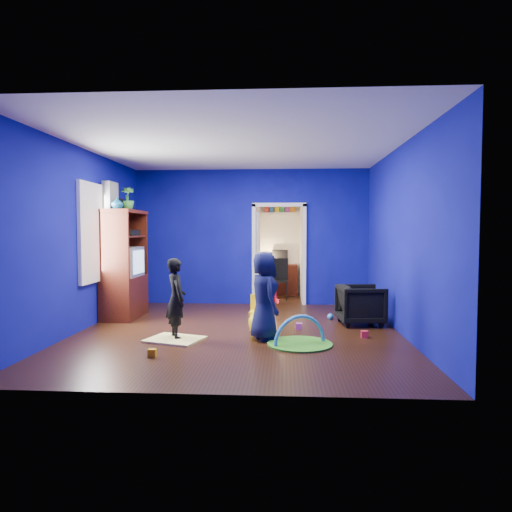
# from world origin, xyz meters

# --- Properties ---
(floor) EXTENTS (5.00, 5.50, 0.01)m
(floor) POSITION_xyz_m (0.00, 0.00, 0.00)
(floor) COLOR black
(floor) RESTS_ON ground
(ceiling) EXTENTS (5.00, 5.50, 0.01)m
(ceiling) POSITION_xyz_m (0.00, 0.00, 2.90)
(ceiling) COLOR white
(ceiling) RESTS_ON wall_back
(wall_back) EXTENTS (5.00, 0.02, 2.90)m
(wall_back) POSITION_xyz_m (0.00, 2.75, 1.45)
(wall_back) COLOR #0A0B78
(wall_back) RESTS_ON floor
(wall_front) EXTENTS (5.00, 0.02, 2.90)m
(wall_front) POSITION_xyz_m (0.00, -2.75, 1.45)
(wall_front) COLOR #0A0B78
(wall_front) RESTS_ON floor
(wall_left) EXTENTS (0.02, 5.50, 2.90)m
(wall_left) POSITION_xyz_m (-2.50, 0.00, 1.45)
(wall_left) COLOR #0A0B78
(wall_left) RESTS_ON floor
(wall_right) EXTENTS (0.02, 5.50, 2.90)m
(wall_right) POSITION_xyz_m (2.50, 0.00, 1.45)
(wall_right) COLOR #0A0B78
(wall_right) RESTS_ON floor
(alcove) EXTENTS (1.00, 1.75, 2.50)m
(alcove) POSITION_xyz_m (0.60, 3.62, 1.25)
(alcove) COLOR silver
(alcove) RESTS_ON floor
(armchair) EXTENTS (0.81, 0.79, 0.67)m
(armchair) POSITION_xyz_m (2.01, 0.69, 0.34)
(armchair) COLOR black
(armchair) RESTS_ON floor
(child_black) EXTENTS (0.46, 0.52, 1.19)m
(child_black) POSITION_xyz_m (-0.86, -0.52, 0.59)
(child_black) COLOR black
(child_black) RESTS_ON floor
(child_navy) EXTENTS (0.62, 0.74, 1.28)m
(child_navy) POSITION_xyz_m (0.42, -0.47, 0.64)
(child_navy) COLOR #0F1438
(child_navy) RESTS_ON floor
(toddler_red) EXTENTS (0.55, 0.50, 0.91)m
(toddler_red) POSITION_xyz_m (0.45, -0.00, 0.45)
(toddler_red) COLOR red
(toddler_red) RESTS_ON floor
(vase) EXTENTS (0.27, 0.27, 0.22)m
(vase) POSITION_xyz_m (-2.20, 0.77, 2.07)
(vase) COLOR #0D5E6F
(vase) RESTS_ON tv_armoire
(potted_plant) EXTENTS (0.31, 0.31, 0.44)m
(potted_plant) POSITION_xyz_m (-2.20, 1.29, 2.18)
(potted_plant) COLOR #328430
(potted_plant) RESTS_ON tv_armoire
(tv_armoire) EXTENTS (0.58, 1.14, 1.96)m
(tv_armoire) POSITION_xyz_m (-2.20, 1.07, 0.98)
(tv_armoire) COLOR #3F140A
(tv_armoire) RESTS_ON floor
(crt_tv) EXTENTS (0.46, 0.70, 0.54)m
(crt_tv) POSITION_xyz_m (-2.16, 1.07, 1.02)
(crt_tv) COLOR silver
(crt_tv) RESTS_ON tv_armoire
(yellow_blanket) EXTENTS (0.90, 0.80, 0.03)m
(yellow_blanket) POSITION_xyz_m (-0.86, -0.62, 0.01)
(yellow_blanket) COLOR #F2E07A
(yellow_blanket) RESTS_ON floor
(hopper_ball) EXTENTS (0.40, 0.40, 0.40)m
(hopper_ball) POSITION_xyz_m (0.37, -0.22, 0.20)
(hopper_ball) COLOR yellow
(hopper_ball) RESTS_ON floor
(kid_chair) EXTENTS (0.30, 0.30, 0.50)m
(kid_chair) POSITION_xyz_m (0.30, 0.20, 0.25)
(kid_chair) COLOR yellow
(kid_chair) RESTS_ON floor
(play_mat) EXTENTS (0.91, 0.91, 0.02)m
(play_mat) POSITION_xyz_m (0.93, -0.76, 0.01)
(play_mat) COLOR #48A224
(play_mat) RESTS_ON floor
(toy_arch) EXTENTS (0.74, 0.42, 0.81)m
(toy_arch) POSITION_xyz_m (0.93, -0.76, 0.02)
(toy_arch) COLOR #3F8CD8
(toy_arch) RESTS_ON floor
(window_left) EXTENTS (0.03, 0.95, 1.55)m
(window_left) POSITION_xyz_m (-2.48, 0.35, 1.55)
(window_left) COLOR white
(window_left) RESTS_ON wall_left
(curtain) EXTENTS (0.14, 0.42, 2.40)m
(curtain) POSITION_xyz_m (-2.37, 0.90, 1.25)
(curtain) COLOR slate
(curtain) RESTS_ON floor
(doorway) EXTENTS (1.16, 0.10, 2.10)m
(doorway) POSITION_xyz_m (0.60, 2.75, 1.05)
(doorway) COLOR white
(doorway) RESTS_ON floor
(study_desk) EXTENTS (0.88, 0.44, 0.75)m
(study_desk) POSITION_xyz_m (0.60, 4.26, 0.38)
(study_desk) COLOR #3D140A
(study_desk) RESTS_ON floor
(desk_monitor) EXTENTS (0.40, 0.05, 0.32)m
(desk_monitor) POSITION_xyz_m (0.60, 4.38, 0.95)
(desk_monitor) COLOR black
(desk_monitor) RESTS_ON study_desk
(desk_lamp) EXTENTS (0.14, 0.14, 0.14)m
(desk_lamp) POSITION_xyz_m (0.32, 4.32, 0.93)
(desk_lamp) COLOR #FFD88C
(desk_lamp) RESTS_ON study_desk
(folding_chair) EXTENTS (0.40, 0.40, 0.92)m
(folding_chair) POSITION_xyz_m (0.60, 3.30, 0.46)
(folding_chair) COLOR black
(folding_chair) RESTS_ON floor
(book_shelf) EXTENTS (0.88, 0.24, 0.04)m
(book_shelf) POSITION_xyz_m (0.60, 4.37, 2.02)
(book_shelf) COLOR white
(book_shelf) RESTS_ON study_desk
(toy_0) EXTENTS (0.10, 0.08, 0.10)m
(toy_0) POSITION_xyz_m (1.91, -0.27, 0.05)
(toy_0) COLOR #F8293D
(toy_0) RESTS_ON floor
(toy_1) EXTENTS (0.11, 0.11, 0.11)m
(toy_1) POSITION_xyz_m (1.54, 1.10, 0.06)
(toy_1) COLOR blue
(toy_1) RESTS_ON floor
(toy_2) EXTENTS (0.10, 0.08, 0.10)m
(toy_2) POSITION_xyz_m (-0.94, -1.49, 0.05)
(toy_2) COLOR orange
(toy_2) RESTS_ON floor
(toy_3) EXTENTS (0.10, 0.08, 0.10)m
(toy_3) POSITION_xyz_m (0.95, 0.24, 0.05)
(toy_3) COLOR #CC4CC3
(toy_3) RESTS_ON floor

